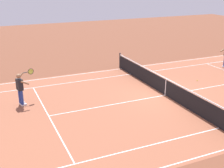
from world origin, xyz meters
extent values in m
plane|color=brown|center=(0.00, 0.00, 0.00)|extent=(60.00, 60.00, 0.00)
cube|color=#935138|center=(0.00, 0.00, 0.00)|extent=(24.20, 11.40, 0.00)
cube|color=white|center=(0.00, -5.50, 0.00)|extent=(23.80, 0.05, 0.01)
cube|color=white|center=(0.00, -4.11, 0.00)|extent=(23.80, 0.05, 0.01)
cube|color=white|center=(0.00, 4.11, 0.00)|extent=(23.80, 0.05, 0.01)
cube|color=white|center=(6.40, 0.00, 0.00)|extent=(0.05, 8.22, 0.01)
cube|color=white|center=(0.00, 0.00, 0.00)|extent=(12.80, 0.05, 0.01)
cylinder|color=#2D2D33|center=(0.00, -5.80, 0.54)|extent=(0.10, 0.10, 1.08)
cube|color=black|center=(0.00, 0.00, 0.44)|extent=(0.02, 11.60, 0.88)
cube|color=white|center=(0.00, 0.00, 0.95)|extent=(0.04, 11.60, 0.06)
cube|color=white|center=(0.00, 0.00, 0.44)|extent=(0.04, 0.06, 0.88)
cylinder|color=navy|center=(7.33, -1.68, 0.45)|extent=(0.15, 0.15, 0.74)
cube|color=white|center=(7.27, -1.70, 0.04)|extent=(0.30, 0.18, 0.09)
cylinder|color=navy|center=(7.39, -1.92, 0.45)|extent=(0.15, 0.15, 0.74)
cube|color=white|center=(7.33, -1.93, 0.04)|extent=(0.30, 0.18, 0.09)
cube|color=black|center=(7.36, -1.80, 1.10)|extent=(0.33, 0.43, 0.56)
sphere|color=#9E704C|center=(7.36, -1.80, 1.53)|extent=(0.23, 0.23, 0.23)
cylinder|color=#9E704C|center=(7.12, -1.57, 1.23)|extent=(0.42, 0.12, 0.26)
cylinder|color=#9E704C|center=(7.26, -2.12, 1.43)|extent=(0.40, 0.30, 0.30)
cylinder|color=#232326|center=(6.97, -2.25, 1.54)|extent=(0.28, 0.11, 0.04)
torus|color=#232326|center=(6.69, -2.33, 1.54)|extent=(0.31, 0.10, 0.31)
cylinder|color=#C6D84C|center=(6.69, -2.33, 1.54)|extent=(0.26, 0.07, 0.27)
cube|color=white|center=(-6.88, -2.89, 0.04)|extent=(0.30, 0.18, 0.09)
cylinder|color=#9E704C|center=(-6.73, -3.02, 1.23)|extent=(0.41, 0.12, 0.26)
sphere|color=#CCE01E|center=(-3.15, -1.21, 0.03)|extent=(0.07, 0.07, 0.07)
camera|label=1|loc=(8.70, 12.46, 5.99)|focal=47.18mm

